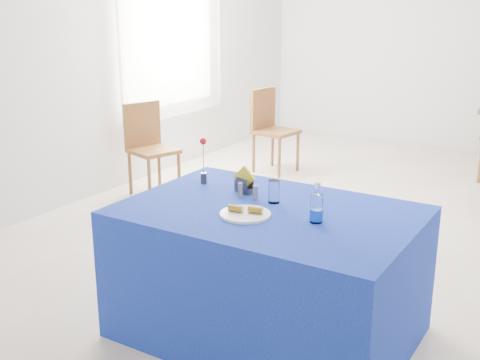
% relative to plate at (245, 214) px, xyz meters
% --- Properties ---
extents(floor, '(7.00, 7.00, 0.00)m').
position_rel_plate_xyz_m(floor, '(-0.17, 1.95, -0.77)').
color(floor, beige).
rests_on(floor, ground).
extents(room_shell, '(7.00, 7.00, 7.00)m').
position_rel_plate_xyz_m(room_shell, '(-0.17, 1.95, 0.98)').
color(room_shell, silver).
rests_on(room_shell, ground).
extents(window_pane, '(0.04, 1.50, 1.60)m').
position_rel_plate_xyz_m(window_pane, '(-2.64, 2.75, 0.78)').
color(window_pane, white).
rests_on(window_pane, room_shell).
extents(curtain, '(0.04, 1.75, 1.85)m').
position_rel_plate_xyz_m(curtain, '(-2.57, 2.75, 0.78)').
color(curtain, white).
rests_on(curtain, room_shell).
extents(plate, '(0.27, 0.27, 0.01)m').
position_rel_plate_xyz_m(plate, '(0.00, 0.00, 0.00)').
color(plate, white).
rests_on(plate, blue_table).
extents(drinking_glass, '(0.06, 0.06, 0.13)m').
position_rel_plate_xyz_m(drinking_glass, '(0.03, 0.27, 0.06)').
color(drinking_glass, silver).
rests_on(drinking_glass, blue_table).
extents(salt_shaker, '(0.03, 0.03, 0.08)m').
position_rel_plate_xyz_m(salt_shaker, '(-0.19, 0.26, 0.04)').
color(salt_shaker, slate).
rests_on(salt_shaker, blue_table).
extents(pepper_shaker, '(0.03, 0.03, 0.08)m').
position_rel_plate_xyz_m(pepper_shaker, '(-0.09, 0.26, 0.04)').
color(pepper_shaker, slate).
rests_on(pepper_shaker, blue_table).
extents(blue_table, '(1.60, 1.10, 0.76)m').
position_rel_plate_xyz_m(blue_table, '(0.06, 0.16, -0.39)').
color(blue_table, '#101C93').
rests_on(blue_table, floor).
extents(water_bottle, '(0.07, 0.07, 0.21)m').
position_rel_plate_xyz_m(water_bottle, '(0.36, 0.11, 0.06)').
color(water_bottle, white).
rests_on(water_bottle, blue_table).
extents(napkin_holder, '(0.15, 0.10, 0.17)m').
position_rel_plate_xyz_m(napkin_holder, '(-0.22, 0.35, 0.04)').
color(napkin_holder, '#343539').
rests_on(napkin_holder, blue_table).
extents(rose_vase, '(0.04, 0.04, 0.29)m').
position_rel_plate_xyz_m(rose_vase, '(-0.53, 0.37, 0.13)').
color(rose_vase, '#2A292F').
rests_on(rose_vase, blue_table).
extents(chair_win_a, '(0.51, 0.51, 0.91)m').
position_rel_plate_xyz_m(chair_win_a, '(-2.25, 1.87, -0.24)').
color(chair_win_a, brown).
rests_on(chair_win_a, floor).
extents(chair_win_b, '(0.47, 0.47, 0.93)m').
position_rel_plate_xyz_m(chair_win_b, '(-1.63, 3.23, -0.23)').
color(chair_win_b, brown).
rests_on(chair_win_b, floor).
extents(banana_pieces, '(0.19, 0.08, 0.04)m').
position_rel_plate_xyz_m(banana_pieces, '(-0.00, 0.01, 0.03)').
color(banana_pieces, gold).
rests_on(banana_pieces, plate).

